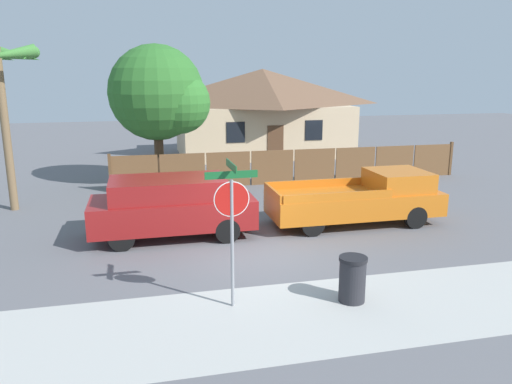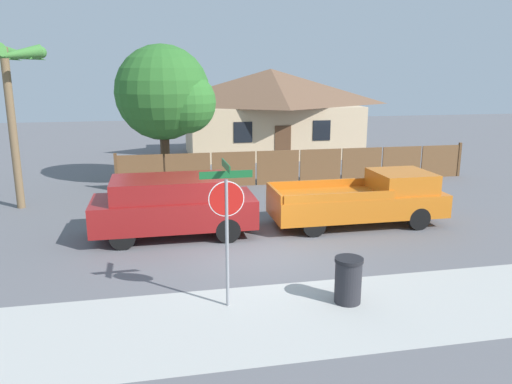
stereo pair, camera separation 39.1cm
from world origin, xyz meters
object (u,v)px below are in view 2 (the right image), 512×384
Objects in this scene: red_suv at (173,205)px; orange_pickup at (364,199)px; palm_tree at (6,69)px; stop_sign at (227,209)px; house at (271,110)px; trash_bin at (348,280)px; oak_tree at (167,95)px.

red_suv is 0.86× the size of orange_pickup.
palm_tree is 11.50m from stop_sign.
stop_sign is (-5.47, -19.50, -0.48)m from house.
orange_pickup is at bearing 42.44° from stop_sign.
red_suv is at bearing -113.60° from house.
red_suv is at bearing -179.96° from orange_pickup.
palm_tree reaches higher than trash_bin.
trash_bin is at bearing -98.41° from house.
house is 1.77× the size of oak_tree.
house is 14.72m from orange_pickup.
red_suv is (5.32, -4.36, -3.94)m from palm_tree.
orange_pickup is 7.23m from stop_sign.
palm_tree is 7.92m from red_suv.
red_suv is (-0.17, -7.29, -2.89)m from oak_tree.
house reaches higher than stop_sign.
stop_sign reaches higher than trash_bin.
palm_tree is 12.87m from orange_pickup.
oak_tree is 1.04× the size of palm_tree.
stop_sign is (0.91, -4.89, 1.13)m from red_suv.
palm_tree is at bearing 159.10° from orange_pickup.
trash_bin is (2.54, -0.35, -1.60)m from stop_sign.
house is at bearing 73.35° from stop_sign.
oak_tree is at bearing 88.69° from red_suv.
oak_tree is 1.08× the size of orange_pickup.
stop_sign is at bearing 172.11° from trash_bin.
trash_bin is (3.45, -5.24, -0.47)m from red_suv.
red_suv is 5.10m from stop_sign.
trash_bin is (-2.94, -19.86, -2.09)m from house.
house is at bearing 88.85° from orange_pickup.
trash_bin is at bearing -75.35° from oak_tree.
orange_pickup is (5.91, -7.29, -3.04)m from oak_tree.
stop_sign reaches higher than orange_pickup.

